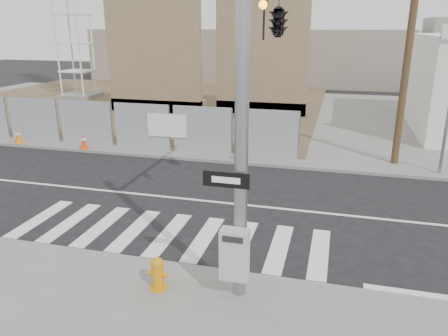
% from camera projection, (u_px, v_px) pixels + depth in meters
% --- Properties ---
extents(ground, '(100.00, 100.00, 0.00)m').
position_uv_depth(ground, '(197.00, 200.00, 14.07)').
color(ground, black).
rests_on(ground, ground).
extents(sidewalk_far, '(50.00, 20.00, 0.12)m').
position_uv_depth(sidewalk_far, '(268.00, 116.00, 26.91)').
color(sidewalk_far, slate).
rests_on(sidewalk_far, ground).
extents(signal_pole, '(0.96, 5.87, 7.00)m').
position_uv_depth(signal_pole, '(268.00, 52.00, 10.09)').
color(signal_pole, gray).
rests_on(signal_pole, sidewalk_near).
extents(chain_link_fence, '(24.60, 0.04, 2.00)m').
position_uv_depth(chain_link_fence, '(30.00, 119.00, 20.75)').
color(chain_link_fence, gray).
rests_on(chain_link_fence, sidewalk_far).
extents(concrete_wall_left, '(6.00, 1.30, 8.00)m').
position_uv_depth(concrete_wall_left, '(154.00, 59.00, 26.74)').
color(concrete_wall_left, brown).
rests_on(concrete_wall_left, sidewalk_far).
extents(concrete_wall_right, '(5.50, 1.30, 8.00)m').
position_uv_depth(concrete_wall_right, '(262.00, 60.00, 26.07)').
color(concrete_wall_right, brown).
rests_on(concrete_wall_right, sidewalk_far).
extents(utility_pole_right, '(1.60, 0.28, 10.00)m').
position_uv_depth(utility_pole_right, '(411.00, 30.00, 15.91)').
color(utility_pole_right, '#4F3E24').
rests_on(utility_pole_right, sidewalk_far).
extents(fire_hydrant, '(0.47, 0.47, 0.72)m').
position_uv_depth(fire_hydrant, '(158.00, 273.00, 9.04)').
color(fire_hydrant, '#CB7F0B').
rests_on(fire_hydrant, sidewalk_near).
extents(traffic_cone_b, '(0.47, 0.47, 0.69)m').
position_uv_depth(traffic_cone_b, '(18.00, 136.00, 20.28)').
color(traffic_cone_b, orange).
rests_on(traffic_cone_b, sidewalk_far).
extents(traffic_cone_c, '(0.35, 0.35, 0.65)m').
position_uv_depth(traffic_cone_c, '(84.00, 142.00, 19.44)').
color(traffic_cone_c, red).
rests_on(traffic_cone_c, sidewalk_far).
extents(traffic_cone_d, '(0.40, 0.40, 0.65)m').
position_uv_depth(traffic_cone_d, '(239.00, 153.00, 17.71)').
color(traffic_cone_d, orange).
rests_on(traffic_cone_d, sidewalk_far).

